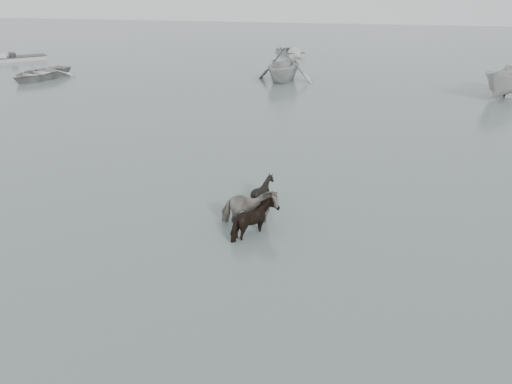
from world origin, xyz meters
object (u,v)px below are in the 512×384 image
at_px(pony_black, 262,187).
at_px(pony_dark, 256,216).
at_px(pony_pinto, 249,203).
at_px(rowboat_lead, 39,72).

bearing_deg(pony_black, pony_dark, 161.71).
bearing_deg(pony_black, pony_pinto, 153.00).
relative_size(pony_pinto, rowboat_lead, 0.36).
bearing_deg(pony_dark, rowboat_lead, 53.55).
relative_size(pony_dark, pony_black, 1.18).
relative_size(pony_black, rowboat_lead, 0.23).
height_order(pony_pinto, rowboat_lead, pony_pinto).
bearing_deg(rowboat_lead, pony_black, -30.76).
relative_size(pony_pinto, pony_black, 1.58).
distance_m(pony_pinto, rowboat_lead, 28.81).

